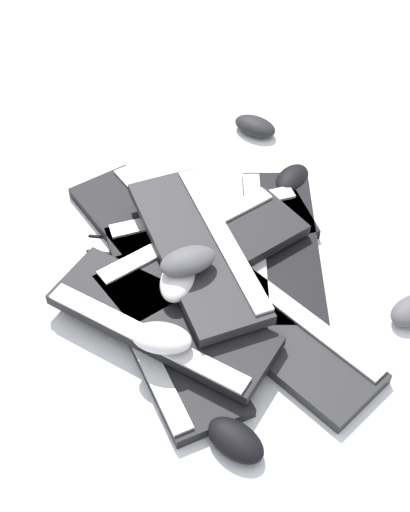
# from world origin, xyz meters

# --- Properties ---
(ground_plane) EXTENTS (3.20, 3.20, 0.00)m
(ground_plane) POSITION_xyz_m (0.00, 0.00, 0.00)
(ground_plane) COLOR silver
(keyboard_0) EXTENTS (0.27, 0.46, 0.03)m
(keyboard_0) POSITION_xyz_m (0.10, 0.05, 0.01)
(keyboard_0) COLOR black
(keyboard_0) RESTS_ON ground
(keyboard_1) EXTENTS (0.45, 0.37, 0.03)m
(keyboard_1) POSITION_xyz_m (0.10, 0.19, 0.01)
(keyboard_1) COLOR black
(keyboard_1) RESTS_ON ground
(keyboard_2) EXTENTS (0.46, 0.31, 0.03)m
(keyboard_2) POSITION_xyz_m (-0.17, 0.14, 0.01)
(keyboard_2) COLOR black
(keyboard_2) RESTS_ON ground
(keyboard_3) EXTENTS (0.42, 0.41, 0.03)m
(keyboard_3) POSITION_xyz_m (-0.16, -0.06, 0.01)
(keyboard_3) COLOR #232326
(keyboard_3) RESTS_ON ground
(keyboard_4) EXTENTS (0.44, 0.16, 0.03)m
(keyboard_4) POSITION_xyz_m (0.06, -0.09, 0.01)
(keyboard_4) COLOR black
(keyboard_4) RESTS_ON ground
(keyboard_5) EXTENTS (0.38, 0.45, 0.03)m
(keyboard_5) POSITION_xyz_m (0.02, 0.07, 0.04)
(keyboard_5) COLOR black
(keyboard_5) RESTS_ON keyboard_0
(keyboard_6) EXTENTS (0.46, 0.29, 0.03)m
(keyboard_6) POSITION_xyz_m (0.00, 0.08, 0.07)
(keyboard_6) COLOR #232326
(keyboard_6) RESTS_ON keyboard_5
(keyboard_7) EXTENTS (0.36, 0.45, 0.03)m
(keyboard_7) POSITION_xyz_m (-0.16, 0.15, 0.04)
(keyboard_7) COLOR black
(keyboard_7) RESTS_ON keyboard_2
(mouse_0) EXTENTS (0.12, 0.09, 0.04)m
(mouse_0) POSITION_xyz_m (-0.09, 0.12, 0.08)
(mouse_0) COLOR silver
(mouse_0) RESTS_ON keyboard_7
(mouse_1) EXTENTS (0.10, 0.13, 0.04)m
(mouse_1) POSITION_xyz_m (-0.07, 0.10, 0.11)
(mouse_1) COLOR #4C4C51
(mouse_1) RESTS_ON keyboard_6
(mouse_2) EXTENTS (0.12, 0.13, 0.04)m
(mouse_2) POSITION_xyz_m (-0.39, 0.02, 0.02)
(mouse_2) COLOR black
(mouse_2) RESTS_ON ground
(mouse_3) EXTENTS (0.12, 0.13, 0.04)m
(mouse_3) POSITION_xyz_m (0.47, -0.07, 0.02)
(mouse_3) COLOR black
(mouse_3) RESTS_ON ground
(mouse_4) EXTENTS (0.13, 0.12, 0.04)m
(mouse_4) POSITION_xyz_m (0.26, -0.14, 0.02)
(mouse_4) COLOR black
(mouse_4) RESTS_ON ground
(mouse_5) EXTENTS (0.09, 0.12, 0.04)m
(mouse_5) POSITION_xyz_m (-0.22, 0.15, 0.08)
(mouse_5) COLOR silver
(mouse_5) RESTS_ON keyboard_7
(cable_0) EXTENTS (0.33, 0.45, 0.01)m
(cable_0) POSITION_xyz_m (-0.07, 0.08, 0.00)
(cable_0) COLOR black
(cable_0) RESTS_ON ground
(cable_1) EXTENTS (0.42, 0.25, 0.01)m
(cable_1) POSITION_xyz_m (-0.09, 0.20, 0.00)
(cable_1) COLOR black
(cable_1) RESTS_ON ground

